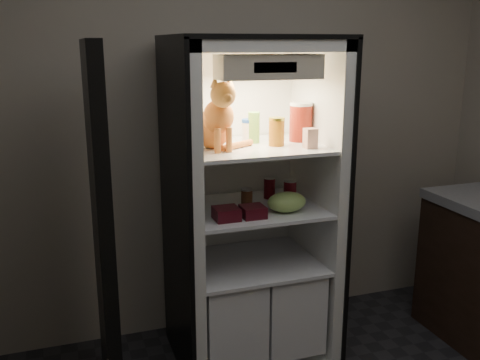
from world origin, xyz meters
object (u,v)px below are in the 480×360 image
object	(u,v)px
soda_can_b	(291,194)
soda_can_c	(290,192)
berry_box_right	(253,212)
grape_bag	(287,202)
soda_can_a	(269,188)
berry_box_left	(226,214)
mayo_tub	(250,131)
refrigerator	(249,228)
pepper_jar	(301,122)
tabby_cat	(216,121)
parmesan_shaker	(254,127)
salsa_jar	(277,132)
condiment_jar	(247,196)
cream_carton	(310,138)

from	to	relation	value
soda_can_b	soda_can_c	bearing A→B (deg)	-140.14
soda_can_b	berry_box_right	distance (m)	0.34
grape_bag	soda_can_b	bearing A→B (deg)	57.97
soda_can_a	berry_box_left	xyz separation A→B (m)	(-0.36, -0.30, -0.03)
mayo_tub	soda_can_a	size ratio (longest dim) A/B	1.03
refrigerator	berry_box_left	size ratio (longest dim) A/B	14.60
pepper_jar	soda_can_c	size ratio (longest dim) A/B	1.61
tabby_cat	parmesan_shaker	distance (m)	0.28
refrigerator	salsa_jar	size ratio (longest dim) A/B	12.23
salsa_jar	condiment_jar	world-z (taller)	salsa_jar
refrigerator	tabby_cat	world-z (taller)	refrigerator
parmesan_shaker	refrigerator	bearing A→B (deg)	-161.15
tabby_cat	soda_can_b	distance (m)	0.63
tabby_cat	pepper_jar	distance (m)	0.53
pepper_jar	soda_can_a	world-z (taller)	pepper_jar
tabby_cat	soda_can_c	xyz separation A→B (m)	(0.44, 0.01, -0.43)
berry_box_left	pepper_jar	bearing A→B (deg)	22.41
salsa_jar	berry_box_right	bearing A→B (deg)	-144.64
salsa_jar	pepper_jar	bearing A→B (deg)	25.63
condiment_jar	salsa_jar	bearing A→B (deg)	-38.62
tabby_cat	grape_bag	distance (m)	0.58
refrigerator	cream_carton	size ratio (longest dim) A/B	17.83
salsa_jar	grape_bag	size ratio (longest dim) A/B	0.70
soda_can_c	grape_bag	distance (m)	0.15
refrigerator	tabby_cat	distance (m)	0.69
salsa_jar	grape_bag	bearing A→B (deg)	-75.49
pepper_jar	soda_can_c	bearing A→B (deg)	-146.03
parmesan_shaker	grape_bag	size ratio (longest dim) A/B	0.79
mayo_tub	pepper_jar	xyz separation A→B (m)	(0.28, -0.07, 0.05)
condiment_jar	berry_box_right	distance (m)	0.24
parmesan_shaker	berry_box_right	world-z (taller)	parmesan_shaker
tabby_cat	pepper_jar	world-z (taller)	tabby_cat
grape_bag	parmesan_shaker	bearing A→B (deg)	116.79
salsa_jar	berry_box_right	world-z (taller)	salsa_jar
cream_carton	soda_can_b	size ratio (longest dim) A/B	0.94
parmesan_shaker	pepper_jar	world-z (taller)	pepper_jar
soda_can_c	grape_bag	size ratio (longest dim) A/B	0.62
cream_carton	soda_can_a	size ratio (longest dim) A/B	0.85
pepper_jar	berry_box_left	world-z (taller)	pepper_jar
salsa_jar	soda_can_c	distance (m)	0.38
mayo_tub	refrigerator	bearing A→B (deg)	-111.86
pepper_jar	soda_can_c	xyz separation A→B (m)	(-0.08, -0.05, -0.39)
cream_carton	soda_can_c	size ratio (longest dim) A/B	0.78
parmesan_shaker	condiment_jar	size ratio (longest dim) A/B	1.88
mayo_tub	salsa_jar	bearing A→B (deg)	-57.88
soda_can_c	grape_bag	xyz separation A→B (m)	(-0.08, -0.13, -0.01)
soda_can_c	condiment_jar	bearing A→B (deg)	163.06
soda_can_c	parmesan_shaker	bearing A→B (deg)	155.05
mayo_tub	grape_bag	xyz separation A→B (m)	(0.12, -0.25, -0.36)
pepper_jar	soda_can_b	distance (m)	0.41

